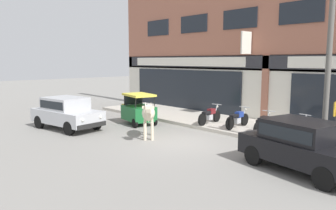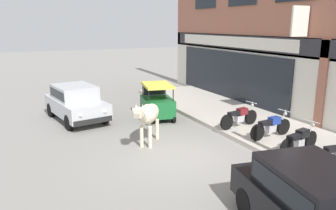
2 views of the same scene
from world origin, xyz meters
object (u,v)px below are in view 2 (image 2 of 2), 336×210
Objects in this scene: auto_rickshaw at (157,104)px; motorcycle_0 at (239,117)px; cow at (149,115)px; motorcycle_1 at (271,126)px; car_0 at (315,203)px; car_1 at (76,101)px; motorcycle_2 at (299,140)px.

motorcycle_0 is (2.81, 2.12, -0.12)m from auto_rickshaw.
cow is at bearing -28.89° from auto_rickshaw.
cow reaches higher than motorcycle_1.
car_1 is (-9.97, -2.35, 0.00)m from car_0.
motorcycle_0 is 1.00× the size of motorcycle_1.
auto_rickshaw is 6.04m from motorcycle_2.
cow is at bearing -130.23° from motorcycle_2.
motorcycle_1 is (5.55, 5.43, -0.27)m from car_1.
car_0 is 5.40m from motorcycle_1.
motorcycle_0 is (0.17, 3.57, -0.46)m from cow.
cow is at bearing 22.56° from car_1.
car_0 reaches higher than motorcycle_0.
motorcycle_2 is at bearing -8.91° from motorcycle_1.
car_0 and car_1 have the same top height.
motorcycle_1 is at bearing 145.05° from car_0.
cow is at bearing -112.89° from motorcycle_1.
motorcycle_0 is at bearing 87.25° from cow.
car_1 is at bearing -166.76° from car_0.
auto_rickshaw is 1.16× the size of motorcycle_1.
cow is 0.47× the size of car_0.
motorcycle_0 is at bearing 51.67° from car_1.
car_0 is (6.02, 0.70, -0.19)m from cow.
motorcycle_0 is at bearing 179.93° from motorcycle_2.
car_1 is at bearing -128.33° from motorcycle_0.
cow reaches higher than motorcycle_0.
car_1 is 2.09× the size of motorcycle_1.
car_1 is 1.79× the size of auto_rickshaw.
car_0 is at bearing -26.13° from motorcycle_0.
motorcycle_1 is at bearing 28.85° from auto_rickshaw.
auto_rickshaw is 4.84m from motorcycle_1.
motorcycle_2 is (5.66, 2.11, -0.12)m from auto_rickshaw.
car_1 is 6.65m from motorcycle_0.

